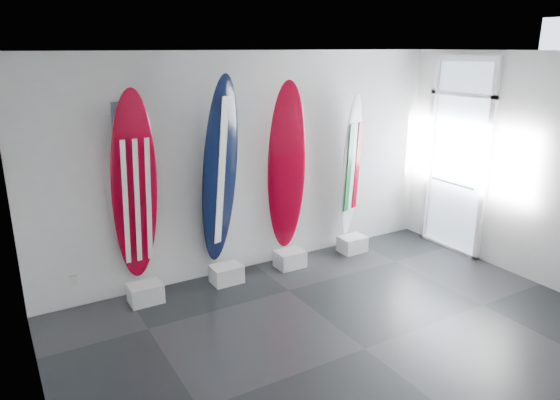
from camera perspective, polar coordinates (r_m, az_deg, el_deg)
floor at (r=5.64m, az=9.49°, el=-16.11°), size 6.00×6.00×0.00m
ceiling at (r=4.75m, az=11.29°, el=15.98°), size 6.00×6.00×0.00m
wall_back at (r=7.00m, az=-3.07°, el=4.05°), size 6.00×0.00×6.00m
wall_left at (r=3.89m, az=-26.11°, el=-8.42°), size 0.00×5.00×5.00m
wall_right at (r=7.26m, az=28.67°, el=2.45°), size 0.00×5.00×5.00m
display_block_usa at (r=6.61m, az=-14.82°, el=-10.05°), size 0.40×0.30×0.24m
surfboard_usa at (r=6.23m, az=-15.97°, el=1.16°), size 0.54×0.44×2.39m
display_block_navy at (r=6.93m, az=-6.01°, el=-8.23°), size 0.40×0.30×0.24m
surfboard_navy at (r=6.56m, az=-6.73°, el=3.01°), size 0.66×0.55×2.51m
display_block_swiss at (r=7.36m, az=1.12°, el=-6.60°), size 0.40×0.30×0.24m
surfboard_swiss at (r=7.02m, az=0.75°, el=3.60°), size 0.59×0.39×2.40m
display_block_italy at (r=7.96m, az=8.09°, el=-4.90°), size 0.40×0.30×0.24m
surfboard_italy at (r=7.68m, az=8.00°, el=3.71°), size 0.52×0.35×2.17m
wall_outlet at (r=6.65m, az=-22.09°, el=-8.39°), size 0.09×0.02×0.13m
glass_door at (r=8.13m, az=19.23°, el=4.39°), size 0.12×1.16×2.85m
balcony at (r=9.37m, az=24.01°, el=-0.42°), size 2.80×2.20×1.20m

